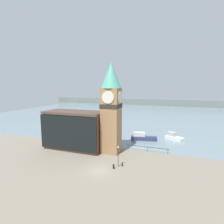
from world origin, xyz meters
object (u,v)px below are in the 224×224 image
at_px(mooring_bollard_near, 114,166).
at_px(lamp_post, 118,152).
at_px(pier_building, 74,130).
at_px(boat_far, 174,137).
at_px(clock_tower, 111,106).
at_px(mooring_bollard_far, 122,164).
at_px(boat_near, 143,137).

height_order(mooring_bollard_near, lamp_post, lamp_post).
bearing_deg(pier_building, boat_far, 34.08).
distance_m(clock_tower, pier_building, 10.74).
height_order(clock_tower, mooring_bollard_far, clock_tower).
relative_size(pier_building, mooring_bollard_near, 16.28).
height_order(boat_far, mooring_bollard_near, boat_far).
bearing_deg(boat_far, boat_near, -122.96).
bearing_deg(clock_tower, mooring_bollard_near, -67.38).
xyz_separation_m(boat_far, mooring_bollard_far, (-8.85, -20.38, -0.32)).
xyz_separation_m(boat_near, boat_far, (7.96, 3.50, -0.10)).
distance_m(mooring_bollard_near, lamp_post, 2.53).
height_order(boat_near, mooring_bollard_near, boat_near).
relative_size(clock_tower, lamp_post, 5.12).
distance_m(pier_building, mooring_bollard_far, 14.88).
height_order(boat_near, lamp_post, lamp_post).
distance_m(boat_far, mooring_bollard_far, 22.22).
xyz_separation_m(boat_near, lamp_post, (-1.56, -17.25, 1.85)).
height_order(pier_building, boat_near, pier_building).
bearing_deg(clock_tower, pier_building, -176.20).
bearing_deg(boat_far, mooring_bollard_far, -80.12).
bearing_deg(mooring_bollard_far, mooring_bollard_near, -128.13).
bearing_deg(mooring_bollard_near, lamp_post, 66.39).
height_order(boat_far, mooring_bollard_far, boat_far).
height_order(boat_far, lamp_post, lamp_post).
xyz_separation_m(clock_tower, pier_building, (-8.95, -0.59, -5.92)).
bearing_deg(boat_near, lamp_post, -106.89).
relative_size(boat_far, lamp_post, 1.38).
height_order(clock_tower, pier_building, clock_tower).
distance_m(clock_tower, mooring_bollard_far, 12.40).
bearing_deg(lamp_post, boat_near, 84.82).
bearing_deg(boat_near, mooring_bollard_near, -108.10).
xyz_separation_m(clock_tower, lamp_post, (3.63, -6.39, -7.67)).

